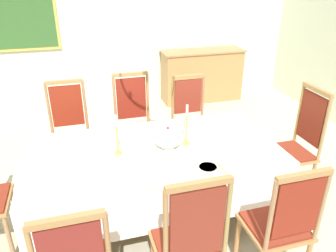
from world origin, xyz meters
TOP-DOWN VIEW (x-y plane):
  - ground at (0.00, 0.00)m, footprint 6.47×5.77m
  - back_wall at (0.00, 2.92)m, footprint 6.47×0.08m
  - dining_table at (0.00, -0.24)m, footprint 2.20×1.11m
  - tablecloth at (0.00, -0.24)m, footprint 2.22×1.13m
  - chair_north_a at (-0.72, 0.73)m, footprint 0.44×0.42m
  - chair_south_b at (0.01, -1.20)m, footprint 0.44×0.42m
  - chair_north_b at (0.01, 0.73)m, footprint 0.44×0.42m
  - chair_south_c at (0.70, -1.20)m, footprint 0.44×0.42m
  - chair_north_c at (0.70, 0.72)m, footprint 0.44×0.42m
  - chair_head_east at (1.51, -0.24)m, footprint 0.42×0.44m
  - soup_tureen at (0.14, -0.24)m, footprint 0.24×0.24m
  - candlestick_west at (-0.31, -0.24)m, footprint 0.07×0.07m
  - candlestick_east at (0.31, -0.24)m, footprint 0.07×0.07m
  - bowl_near_left at (0.32, 0.17)m, footprint 0.14×0.14m
  - bowl_near_right at (0.33, -0.69)m, footprint 0.17×0.17m
  - bowl_far_left at (-0.00, -0.64)m, footprint 0.18×0.18m
  - spoon_primary at (0.43, 0.19)m, footprint 0.06×0.17m
  - spoon_secondary at (0.45, -0.66)m, footprint 0.04×0.18m
  - sideboard at (1.58, 2.61)m, footprint 1.44×0.48m
  - framed_painting at (-1.29, 2.86)m, footprint 1.07×0.05m

SIDE VIEW (x-z plane):
  - ground at x=0.00m, z-range -0.04..0.00m
  - sideboard at x=1.58m, z-range 0.00..0.91m
  - chair_north_c at x=0.70m, z-range 0.02..1.07m
  - chair_south_c at x=0.70m, z-range 0.02..1.07m
  - chair_north_a at x=-0.72m, z-range 0.01..1.12m
  - chair_south_b at x=0.01m, z-range 0.00..1.13m
  - chair_north_b at x=0.01m, z-range 0.00..1.14m
  - chair_head_east at x=1.51m, z-range 0.00..1.16m
  - tablecloth at x=0.00m, z-range 0.41..0.84m
  - dining_table at x=0.00m, z-range 0.30..1.04m
  - spoon_primary at x=0.43m, z-range 0.74..0.75m
  - spoon_secondary at x=0.45m, z-range 0.74..0.75m
  - bowl_near_left at x=0.32m, z-range 0.75..0.77m
  - bowl_near_right at x=0.33m, z-range 0.75..0.78m
  - bowl_far_left at x=0.00m, z-range 0.75..0.79m
  - soup_tureen at x=0.14m, z-range 0.74..0.94m
  - candlestick_west at x=-0.31m, z-range 0.71..1.07m
  - candlestick_east at x=0.31m, z-range 0.71..1.09m
  - back_wall at x=0.00m, z-range 0.00..3.11m
  - framed_painting at x=-1.29m, z-range 1.03..2.44m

